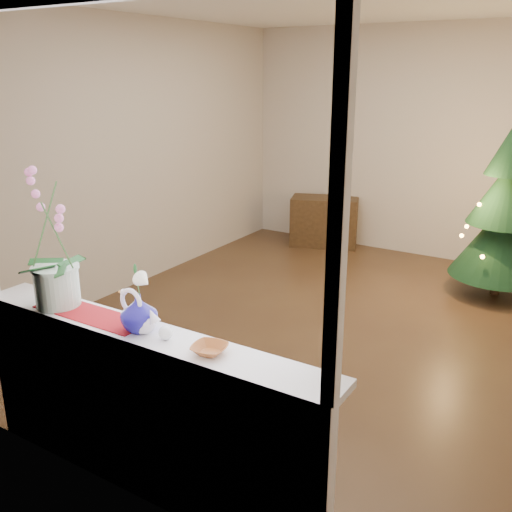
{
  "coord_description": "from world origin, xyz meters",
  "views": [
    {
      "loc": [
        1.87,
        -4.29,
        2.17
      ],
      "look_at": [
        0.07,
        -1.4,
        1.06
      ],
      "focal_mm": 40.0,
      "sensor_mm": 36.0,
      "label": 1
    }
  ],
  "objects_px": {
    "orchid_pot": "(52,240)",
    "xmas_tree": "(506,210)",
    "swan": "(139,313)",
    "side_table": "(324,222)",
    "paperweight": "(166,333)",
    "amber_dish": "(209,350)",
    "blue_vase": "(139,310)"
  },
  "relations": [
    {
      "from": "blue_vase",
      "to": "swan",
      "type": "bearing_deg",
      "value": -38.17
    },
    {
      "from": "paperweight",
      "to": "side_table",
      "type": "relative_size",
      "value": 0.08
    },
    {
      "from": "swan",
      "to": "amber_dish",
      "type": "relative_size",
      "value": 1.77
    },
    {
      "from": "blue_vase",
      "to": "amber_dish",
      "type": "xyz_separation_m",
      "value": [
        0.44,
        -0.01,
        -0.09
      ]
    },
    {
      "from": "paperweight",
      "to": "amber_dish",
      "type": "distance_m",
      "value": 0.27
    },
    {
      "from": "orchid_pot",
      "to": "side_table",
      "type": "height_order",
      "value": "orchid_pot"
    },
    {
      "from": "swan",
      "to": "side_table",
      "type": "height_order",
      "value": "swan"
    },
    {
      "from": "swan",
      "to": "paperweight",
      "type": "relative_size",
      "value": 3.56
    },
    {
      "from": "orchid_pot",
      "to": "side_table",
      "type": "bearing_deg",
      "value": 96.59
    },
    {
      "from": "swan",
      "to": "xmas_tree",
      "type": "height_order",
      "value": "xmas_tree"
    },
    {
      "from": "blue_vase",
      "to": "side_table",
      "type": "height_order",
      "value": "blue_vase"
    },
    {
      "from": "blue_vase",
      "to": "side_table",
      "type": "bearing_deg",
      "value": 103.87
    },
    {
      "from": "orchid_pot",
      "to": "side_table",
      "type": "distance_m",
      "value": 4.75
    },
    {
      "from": "amber_dish",
      "to": "side_table",
      "type": "distance_m",
      "value": 4.92
    },
    {
      "from": "paperweight",
      "to": "amber_dish",
      "type": "xyz_separation_m",
      "value": [
        0.27,
        -0.0,
        -0.02
      ]
    },
    {
      "from": "paperweight",
      "to": "side_table",
      "type": "bearing_deg",
      "value": 105.91
    },
    {
      "from": "blue_vase",
      "to": "xmas_tree",
      "type": "xyz_separation_m",
      "value": [
        1.09,
        3.98,
        -0.15
      ]
    },
    {
      "from": "side_table",
      "to": "blue_vase",
      "type": "bearing_deg",
      "value": -95.99
    },
    {
      "from": "orchid_pot",
      "to": "xmas_tree",
      "type": "distance_m",
      "value": 4.35
    },
    {
      "from": "paperweight",
      "to": "swan",
      "type": "bearing_deg",
      "value": -178.51
    },
    {
      "from": "orchid_pot",
      "to": "amber_dish",
      "type": "relative_size",
      "value": 5.46
    },
    {
      "from": "paperweight",
      "to": "xmas_tree",
      "type": "relative_size",
      "value": 0.04
    },
    {
      "from": "orchid_pot",
      "to": "swan",
      "type": "distance_m",
      "value": 0.68
    },
    {
      "from": "orchid_pot",
      "to": "paperweight",
      "type": "relative_size",
      "value": 10.99
    },
    {
      "from": "swan",
      "to": "amber_dish",
      "type": "height_order",
      "value": "swan"
    },
    {
      "from": "orchid_pot",
      "to": "blue_vase",
      "type": "xyz_separation_m",
      "value": [
        0.61,
        0.0,
        -0.27
      ]
    },
    {
      "from": "amber_dish",
      "to": "side_table",
      "type": "bearing_deg",
      "value": 108.91
    },
    {
      "from": "orchid_pot",
      "to": "blue_vase",
      "type": "relative_size",
      "value": 3.42
    },
    {
      "from": "paperweight",
      "to": "side_table",
      "type": "distance_m",
      "value": 4.85
    },
    {
      "from": "xmas_tree",
      "to": "side_table",
      "type": "distance_m",
      "value": 2.39
    },
    {
      "from": "blue_vase",
      "to": "paperweight",
      "type": "height_order",
      "value": "blue_vase"
    },
    {
      "from": "swan",
      "to": "paperweight",
      "type": "height_order",
      "value": "swan"
    }
  ]
}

